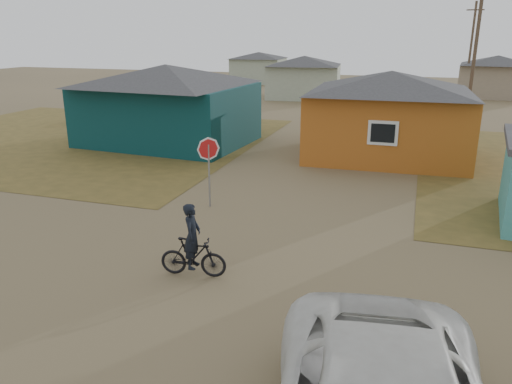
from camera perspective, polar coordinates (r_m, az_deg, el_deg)
ground at (r=11.65m, az=-3.25°, el=-10.57°), size 120.00×120.00×0.00m
grass_nw at (r=29.23m, az=-19.96°, el=5.84°), size 20.00×18.00×0.00m
house_teal at (r=26.34m, az=-10.09°, el=9.95°), size 8.93×7.08×4.00m
house_yellow at (r=23.83m, az=14.93°, el=8.70°), size 7.72×6.76×3.90m
house_pale_west at (r=44.77m, az=5.51°, el=13.02°), size 7.04×6.15×3.60m
house_beige_east at (r=50.05m, az=25.72°, el=11.89°), size 6.95×6.05×3.60m
house_pale_north at (r=58.43m, az=0.30°, el=14.10°), size 6.28×5.81×3.40m
utility_pole_near at (r=31.68m, az=23.67°, el=13.85°), size 1.40×0.20×8.00m
utility_pole_far at (r=47.70m, az=23.32°, el=14.75°), size 1.40×0.20×8.00m
stop_sign at (r=16.17m, az=-5.44°, el=4.14°), size 0.73×0.31×2.35m
cyclist at (r=11.87m, az=-7.23°, el=-6.60°), size 1.64×0.67×1.80m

